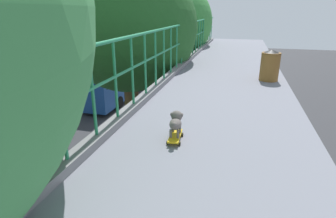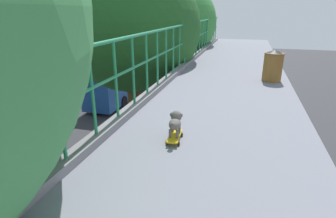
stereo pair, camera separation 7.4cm
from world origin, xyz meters
The scene contains 6 objects.
city_bus centered at (-8.80, 21.05, 1.96)m, with size 2.52×11.14×3.48m.
roadside_tree_mid centered at (-2.33, 7.90, 6.89)m, with size 4.81×4.81×9.19m.
roadside_tree_far centered at (-2.01, 12.97, 6.86)m, with size 4.08×4.08×8.95m.
toy_skateboard centered at (0.78, 2.03, 5.88)m, with size 0.22×0.46×0.08m.
small_dog centered at (0.78, 2.08, 6.09)m, with size 0.20×0.39×0.32m.
litter_bin centered at (2.31, 6.03, 6.23)m, with size 0.48×0.48×0.79m.
Camera 2 is at (1.64, -1.31, 7.54)m, focal length 29.18 mm.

